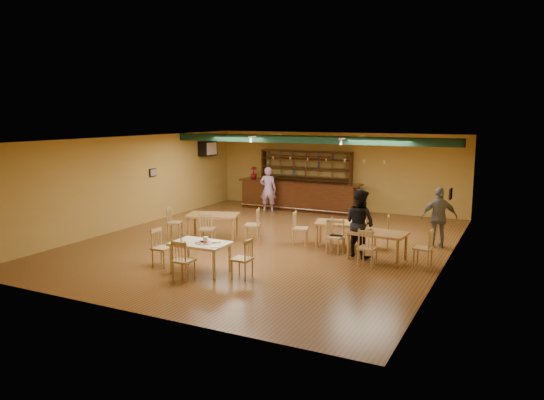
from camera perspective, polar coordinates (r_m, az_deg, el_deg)
The scene contains 22 objects.
floor at distance 15.24m, azimuth -0.50°, elevation -4.64°, with size 12.00×12.00×0.00m, color brown.
ceiling_beam at distance 17.35m, azimuth 3.71°, elevation 6.64°, with size 10.00×0.30×0.25m, color black.
track_rail_left at distance 18.65m, azimuth -0.71°, elevation 7.07°, with size 0.05×2.50×0.05m, color white.
track_rail_right at distance 17.42m, azimuth 8.76°, elevation 6.80°, with size 0.05×2.50×0.05m, color white.
ac_unit at distance 20.88m, azimuth -7.07°, elevation 5.62°, with size 0.34×0.70×0.48m, color white.
picture_left at distance 18.47m, azimuth -12.96°, elevation 2.95°, with size 0.04×0.34×0.28m, color black.
picture_right at distance 13.93m, azimuth 19.02°, elevation 0.64°, with size 0.04×0.34×0.28m, color black.
bar_counter at distance 20.22m, azimuth 2.99°, elevation 0.47°, with size 4.90×0.85×1.13m, color black.
back_bar_hutch at distance 20.71m, azimuth 3.70°, elevation 2.28°, with size 3.79×0.40×2.28m, color black.
poinsettia at distance 20.98m, azimuth -2.02°, elevation 3.02°, with size 0.27×0.27×0.48m, color maroon.
dining_table_b at distance 14.84m, azimuth 7.49°, elevation -3.73°, with size 1.39×0.83×0.70m, color #AB763C.
dining_table_c at distance 15.70m, azimuth -6.47°, elevation -2.89°, with size 1.49×0.89×0.74m, color #AB763C.
dining_table_d at distance 13.65m, azimuth 11.46°, elevation -4.94°, with size 1.45×0.87×0.72m, color #AB763C.
near_table at distance 12.45m, azimuth -7.83°, elevation -6.23°, with size 1.34×0.86×0.72m, color beige.
pizza_tray at distance 12.31m, azimuth -7.50°, elevation -4.65°, with size 0.40×0.40×0.01m, color silver.
parmesan_shaker at distance 12.48m, azimuth -9.89°, elevation -4.29°, with size 0.07×0.07×0.11m, color #EAE5C6.
napkin_stack at distance 12.33m, azimuth -6.08°, elevation -4.56°, with size 0.20×0.15×0.03m, color white.
pizza_server at distance 12.27m, azimuth -6.82°, elevation -4.64°, with size 0.32×0.09×0.00m, color silver.
side_plate at distance 11.92m, azimuth -6.29°, elevation -5.09°, with size 0.22×0.22×0.01m, color white.
patron_bar at distance 19.83m, azimuth -0.43°, elevation 1.18°, with size 0.63×0.41×1.73m, color #A154B6.
patron_right_a at distance 13.74m, azimuth 9.60°, elevation -2.51°, with size 0.87×0.68×1.78m, color black.
patron_right_b at distance 15.22m, azimuth 17.86°, elevation -1.84°, with size 1.00×0.41×1.70m, color slate.
Camera 1 is at (6.71, -13.17, 3.69)m, focal length 34.31 mm.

